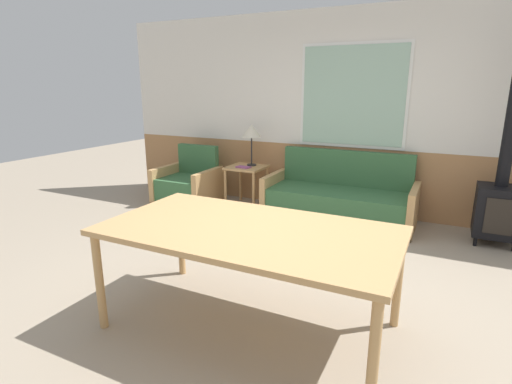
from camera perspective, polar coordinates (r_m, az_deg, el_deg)
The scene contains 9 objects.
ground_plane at distance 3.51m, azimuth 2.25°, elevation -14.47°, with size 16.00×16.00×0.00m, color gray.
wall_back at distance 5.57m, azimuth 13.65°, elevation 10.86°, with size 7.20×0.09×2.70m.
couch at distance 5.32m, azimuth 11.73°, elevation -1.28°, with size 1.91×0.78×0.88m.
armchair at distance 6.06m, azimuth -9.69°, elevation 0.75°, with size 0.83×0.74×0.85m.
side_table at distance 5.80m, azimuth -1.36°, elevation 2.65°, with size 0.52×0.52×0.59m.
table_lamp at distance 5.77m, azimuth -0.64°, elevation 8.60°, with size 0.27×0.27×0.60m.
book_stack at distance 5.69m, azimuth -1.81°, elevation 3.58°, with size 0.21×0.15×0.02m.
dining_table at distance 2.79m, azimuth -0.99°, elevation -6.34°, with size 2.04×1.09×0.77m.
wood_stove at distance 5.11m, azimuth 31.62°, elevation 0.39°, with size 0.46×0.44×2.45m.
Camera 1 is at (1.23, -2.80, 1.73)m, focal length 28.00 mm.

